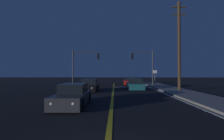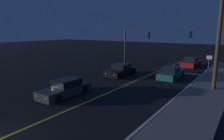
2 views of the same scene
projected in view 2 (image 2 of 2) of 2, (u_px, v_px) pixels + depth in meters
The scene contains 12 objects.
sidewalk_right at pixel (200, 103), 14.37m from camera, with size 3.20×41.96×0.15m, color gray.
lane_line_center at pixel (119, 88), 18.23m from camera, with size 0.20×39.63×0.01m, color gold.
lane_line_edge_right at pixel (174, 99), 15.42m from camera, with size 0.16×39.63×0.01m, color white.
stop_bar at pixel (181, 73), 24.94m from camera, with size 5.29×0.50×0.01m, color white.
car_side_waiting_teal at pixel (171, 73), 21.89m from camera, with size 1.86×4.62×1.34m.
car_distant_tail_black at pixel (121, 71), 23.24m from camera, with size 1.98×4.29×1.34m.
car_mid_block_charcoal at pixel (65, 89), 16.01m from camera, with size 1.86×4.58×1.34m.
car_parked_curb_red at pixel (191, 63), 28.84m from camera, with size 2.08×4.22×1.34m.
traffic_signal_near_right at pixel (206, 42), 24.82m from camera, with size 3.38×0.28×5.59m.
traffic_signal_far_left at pixel (134, 41), 29.00m from camera, with size 4.05×0.28×5.47m.
utility_pole_right at pixel (219, 32), 16.60m from camera, with size 1.62×0.33×9.82m.
street_sign_corner at pixel (209, 62), 22.46m from camera, with size 0.56×0.06×2.45m.
Camera 2 is at (9.48, -3.14, 5.18)m, focal length 32.08 mm.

